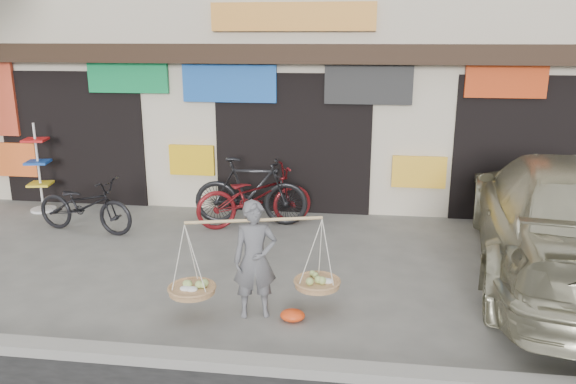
# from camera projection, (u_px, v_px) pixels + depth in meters

# --- Properties ---
(ground) EXTENTS (70.00, 70.00, 0.00)m
(ground) POSITION_uv_depth(u_px,v_px,m) (261.00, 286.00, 7.81)
(ground) COLOR slate
(ground) RESTS_ON ground
(kerb) EXTENTS (70.00, 0.25, 0.12)m
(kerb) POSITION_uv_depth(u_px,v_px,m) (226.00, 362.00, 5.89)
(kerb) COLOR gray
(kerb) RESTS_ON ground
(shophouse_block) EXTENTS (14.00, 6.32, 7.00)m
(shophouse_block) POSITION_uv_depth(u_px,v_px,m) (309.00, 32.00, 13.01)
(shophouse_block) COLOR beige
(shophouse_block) RESTS_ON ground
(street_vendor) EXTENTS (2.05, 0.95, 1.48)m
(street_vendor) POSITION_uv_depth(u_px,v_px,m) (255.00, 265.00, 6.83)
(street_vendor) COLOR slate
(street_vendor) RESTS_ON ground
(bike_0) EXTENTS (1.96, 0.95, 0.99)m
(bike_0) POSITION_uv_depth(u_px,v_px,m) (85.00, 205.00, 9.86)
(bike_0) COLOR black
(bike_0) RESTS_ON ground
(bike_1) EXTENTS (2.11, 0.69, 1.25)m
(bike_1) POSITION_uv_depth(u_px,v_px,m) (251.00, 191.00, 10.23)
(bike_1) COLOR black
(bike_1) RESTS_ON ground
(bike_2) EXTENTS (2.24, 1.54, 1.12)m
(bike_2) POSITION_uv_depth(u_px,v_px,m) (254.00, 197.00, 10.15)
(bike_2) COLOR #5D0F13
(bike_2) RESTS_ON ground
(suv) EXTENTS (3.39, 6.47, 1.79)m
(suv) POSITION_uv_depth(u_px,v_px,m) (571.00, 217.00, 7.94)
(suv) COLOR #ACA88A
(suv) RESTS_ON ground
(display_rack) EXTENTS (0.49, 0.49, 1.76)m
(display_rack) POSITION_uv_depth(u_px,v_px,m) (40.00, 176.00, 11.01)
(display_rack) COLOR silver
(display_rack) RESTS_ON ground
(red_bag) EXTENTS (0.31, 0.25, 0.14)m
(red_bag) POSITION_uv_depth(u_px,v_px,m) (293.00, 315.00, 6.85)
(red_bag) COLOR #F24516
(red_bag) RESTS_ON ground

